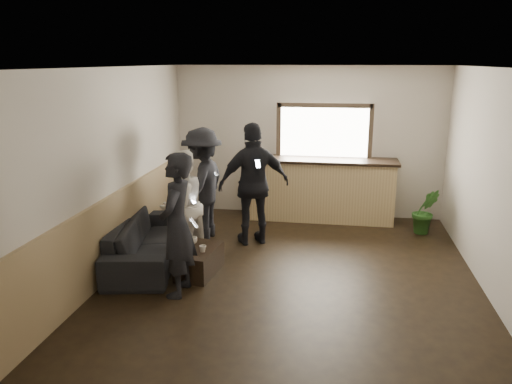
% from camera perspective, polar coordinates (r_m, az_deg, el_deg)
% --- Properties ---
extents(ground, '(5.00, 6.00, 0.01)m').
position_cam_1_polar(ground, '(6.97, 4.01, -9.67)').
color(ground, black).
extents(room_shell, '(5.01, 6.01, 2.80)m').
position_cam_1_polar(room_shell, '(6.60, -2.14, 2.43)').
color(room_shell, silver).
rests_on(room_shell, ground).
extents(bar_counter, '(2.70, 0.68, 2.13)m').
position_cam_1_polar(bar_counter, '(9.29, 7.52, 0.73)').
color(bar_counter, tan).
rests_on(bar_counter, ground).
extents(sofa, '(1.26, 2.33, 0.65)m').
position_cam_1_polar(sofa, '(7.53, -12.37, -5.43)').
color(sofa, black).
rests_on(sofa, ground).
extents(coffee_table, '(0.54, 0.86, 0.36)m').
position_cam_1_polar(coffee_table, '(7.05, -6.49, -7.85)').
color(coffee_table, black).
rests_on(coffee_table, ground).
extents(cup_a, '(0.17, 0.17, 0.10)m').
position_cam_1_polar(cup_a, '(7.17, -7.22, -5.50)').
color(cup_a, silver).
rests_on(cup_a, coffee_table).
extents(cup_b, '(0.12, 0.12, 0.09)m').
position_cam_1_polar(cup_b, '(6.86, -6.11, -6.46)').
color(cup_b, silver).
rests_on(cup_b, coffee_table).
extents(potted_plant, '(0.48, 0.40, 0.79)m').
position_cam_1_polar(potted_plant, '(8.98, 18.78, -2.08)').
color(potted_plant, '#2D6623').
rests_on(potted_plant, ground).
extents(person_a, '(0.49, 0.67, 1.82)m').
position_cam_1_polar(person_a, '(6.25, -9.04, -3.78)').
color(person_a, black).
rests_on(person_a, ground).
extents(person_b, '(0.90, 0.99, 1.64)m').
position_cam_1_polar(person_b, '(7.41, -8.47, -1.52)').
color(person_b, beige).
rests_on(person_b, ground).
extents(person_c, '(0.83, 1.27, 1.85)m').
position_cam_1_polar(person_c, '(8.18, -6.12, 0.88)').
color(person_c, black).
rests_on(person_c, ground).
extents(person_d, '(1.24, 0.92, 1.96)m').
position_cam_1_polar(person_d, '(7.91, -0.22, 0.88)').
color(person_d, black).
rests_on(person_d, ground).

